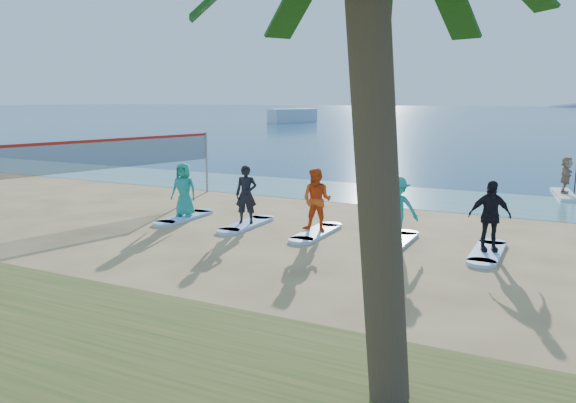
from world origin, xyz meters
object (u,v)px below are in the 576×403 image
at_px(paddleboarder, 566,175).
at_px(surfboard_4, 487,252).
at_px(surfboard_2, 317,232).
at_px(student_4, 490,216).
at_px(student_0, 184,190).
at_px(surfboard_1, 247,224).
at_px(volleyball_net, 110,155).
at_px(surfboard_3, 396,242).
at_px(boat_offshore_a, 293,122).
at_px(student_1, 246,194).
at_px(surfboard_0, 185,217).
at_px(paddleboard, 564,194).
at_px(student_3, 397,209).
at_px(student_2, 317,200).

height_order(paddleboarder, surfboard_4, paddleboarder).
xyz_separation_m(surfboard_2, student_4, (4.72, 0.00, 0.94)).
xyz_separation_m(student_0, surfboard_1, (2.36, 0.00, -0.92)).
height_order(volleyball_net, surfboard_3, volleyball_net).
xyz_separation_m(volleyball_net, student_4, (13.03, -0.45, -0.92)).
height_order(boat_offshore_a, student_1, student_1).
bearing_deg(surfboard_2, surfboard_0, 180.00).
bearing_deg(paddleboard, student_4, -107.73).
xyz_separation_m(volleyball_net, student_1, (5.95, -0.45, -0.92)).
distance_m(paddleboard, student_3, 11.23).
distance_m(surfboard_2, student_4, 4.82).
relative_size(paddleboarder, student_1, 0.82).
distance_m(boat_offshore_a, student_2, 79.15).
relative_size(student_1, surfboard_4, 0.81).
distance_m(volleyball_net, student_2, 8.37).
distance_m(surfboard_1, student_3, 4.81).
xyz_separation_m(student_1, student_2, (2.36, 0.00, 0.02)).
relative_size(paddleboard, surfboard_1, 1.36).
height_order(paddleboard, surfboard_4, paddleboard).
bearing_deg(boat_offshore_a, paddleboarder, -31.79).
height_order(paddleboard, surfboard_3, paddleboard).
height_order(student_1, student_3, student_1).
relative_size(surfboard_1, student_4, 1.23).
relative_size(volleyball_net, surfboard_0, 4.00).
bearing_deg(boat_offshore_a, student_2, -39.91).
xyz_separation_m(paddleboarder, surfboard_3, (-3.93, -10.48, -0.81)).
relative_size(volleyball_net, surfboard_3, 4.00).
bearing_deg(student_0, paddleboarder, 33.06).
relative_size(paddleboarder, student_4, 0.82).
height_order(boat_offshore_a, student_2, student_2).
bearing_deg(surfboard_1, student_2, 0.00).
bearing_deg(surfboard_1, student_3, 0.00).
xyz_separation_m(surfboard_3, student_3, (0.00, 0.00, 0.91)).
bearing_deg(student_1, student_2, -20.00).
bearing_deg(volleyball_net, paddleboarder, 34.48).
distance_m(student_0, student_3, 7.08).
distance_m(surfboard_2, surfboard_4, 4.72).
distance_m(student_0, surfboard_3, 7.14).
bearing_deg(surfboard_2, surfboard_4, 0.00).
height_order(paddleboard, surfboard_2, paddleboard).
relative_size(volleyball_net, surfboard_1, 4.00).
xyz_separation_m(paddleboarder, student_0, (-11.02, -10.48, 0.11)).
bearing_deg(surfboard_1, volleyball_net, 175.64).
distance_m(volleyball_net, surfboard_2, 8.53).
xyz_separation_m(surfboard_0, student_3, (7.08, 0.00, 0.91)).
bearing_deg(paddleboard, surfboard_1, -138.74).
bearing_deg(surfboard_4, surfboard_3, 180.00).
height_order(paddleboarder, surfboard_2, paddleboarder).
relative_size(student_0, surfboard_4, 0.79).
relative_size(boat_offshore_a, student_0, 5.10).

